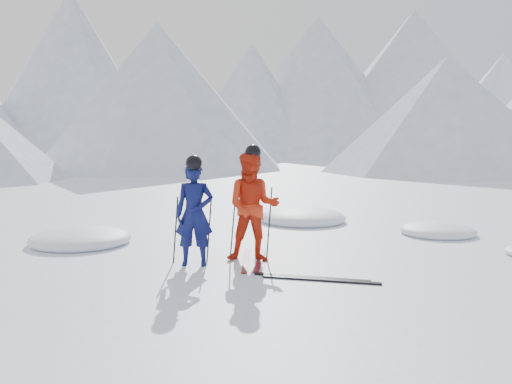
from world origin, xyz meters
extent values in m
plane|color=white|center=(0.00, 0.00, 0.00)|extent=(160.00, 160.00, 0.00)
cone|color=#B2BCD1|center=(-11.51, 40.48, 7.17)|extent=(23.96, 23.96, 14.35)
cone|color=#B2BCD1|center=(-5.08, 51.27, 5.96)|extent=(17.69, 17.69, 11.93)
cone|color=#B2BCD1|center=(4.51, 43.52, 5.42)|extent=(19.63, 19.63, 10.85)
cone|color=#B2BCD1|center=(11.74, 46.25, 7.07)|extent=(23.31, 23.31, 14.15)
cone|color=#B2BCD1|center=(21.49, 44.84, 7.44)|extent=(28.94, 28.94, 14.88)
cone|color=silver|center=(31.93, 45.34, 5.38)|extent=(24.45, 24.45, 10.76)
cone|color=#B2BCD1|center=(12.00, 20.00, 3.25)|extent=(14.00, 14.00, 6.50)
cone|color=#B2BCD1|center=(-4.00, 26.00, 4.50)|extent=(16.00, 16.00, 9.00)
imported|color=#0B1147|center=(-2.99, -0.10, 0.83)|extent=(0.66, 0.50, 1.66)
imported|color=red|center=(-2.02, 0.04, 0.91)|extent=(1.00, 0.85, 1.82)
cylinder|color=black|center=(-3.29, 0.05, 0.55)|extent=(0.11, 0.08, 1.10)
cylinder|color=black|center=(-2.74, 0.15, 0.55)|extent=(0.11, 0.07, 1.10)
cylinder|color=black|center=(-2.32, 0.29, 0.61)|extent=(0.12, 0.10, 1.21)
cylinder|color=black|center=(-1.72, 0.19, 0.61)|extent=(0.12, 0.09, 1.21)
cube|color=black|center=(-2.14, 0.04, 0.01)|extent=(0.37, 1.69, 0.03)
cube|color=black|center=(-1.90, 0.04, 0.01)|extent=(0.49, 1.67, 0.03)
cube|color=black|center=(-1.35, -1.19, 0.01)|extent=(1.58, 0.80, 0.03)
cube|color=black|center=(-1.25, -1.34, 0.01)|extent=(1.60, 0.75, 0.03)
ellipsoid|color=white|center=(-5.08, 1.97, 0.00)|extent=(1.92, 1.92, 0.42)
ellipsoid|color=white|center=(2.18, 1.83, 0.00)|extent=(1.56, 1.56, 0.34)
ellipsoid|color=white|center=(-0.22, 3.89, 0.00)|extent=(2.08, 2.08, 0.46)
camera|label=1|loc=(-3.35, -8.66, 2.07)|focal=38.00mm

